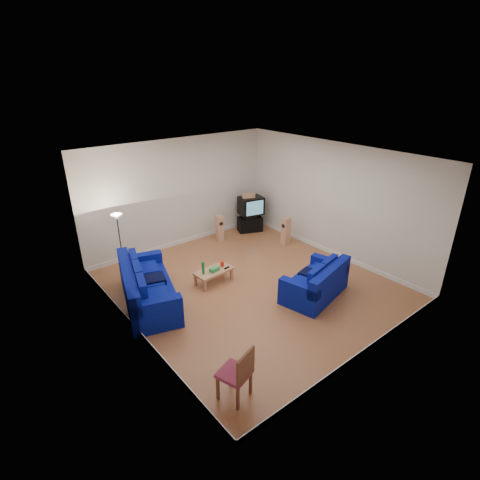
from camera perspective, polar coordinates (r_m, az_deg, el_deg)
room at (r=8.70m, az=1.65°, el=1.82°), size 6.01×6.51×3.21m
sofa_three_seat at (r=8.81m, az=-14.19°, el=-7.39°), size 1.71×2.62×0.94m
sofa_loveseat at (r=9.00m, az=11.61°, el=-6.60°), size 1.87×1.31×0.85m
coffee_table at (r=9.40m, az=-4.04°, el=-4.88°), size 0.99×0.54×0.35m
bottle at (r=9.16m, az=-5.63°, el=-4.27°), size 0.09×0.09×0.31m
tissue_box at (r=9.30m, az=-3.92°, el=-4.48°), size 0.26×0.17×0.10m
red_canister at (r=9.51m, az=-2.74°, el=-3.62°), size 0.13×0.13×0.14m
remote at (r=9.44m, az=-2.03°, el=-4.26°), size 0.17×0.08×0.02m
tv_stand at (r=12.46m, az=1.53°, el=2.45°), size 0.89×0.70×0.48m
av_receiver at (r=12.33m, az=1.46°, el=3.66°), size 0.52×0.47×0.10m
television at (r=12.29m, az=1.68°, el=5.26°), size 0.85×0.70×0.58m
centre_speaker at (r=12.13m, az=1.30°, el=6.80°), size 0.44×0.31×0.14m
speaker_left at (r=11.69m, az=-3.11°, el=1.82°), size 0.24×0.28×0.82m
speaker_right at (r=11.50m, az=7.01°, el=1.37°), size 0.27×0.20×0.85m
floor_lamp at (r=9.80m, az=-18.12°, el=2.16°), size 0.28×0.28×1.66m
dining_chair at (r=6.24m, az=-0.29°, el=-19.51°), size 0.59×0.59×0.98m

